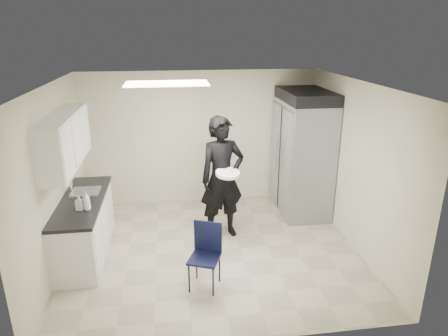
{
  "coord_description": "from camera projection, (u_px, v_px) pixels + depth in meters",
  "views": [
    {
      "loc": [
        -0.59,
        -5.52,
        3.32
      ],
      "look_at": [
        0.21,
        0.2,
        1.3
      ],
      "focal_mm": 32.0,
      "sensor_mm": 36.0,
      "label": 1
    }
  ],
  "objects": [
    {
      "name": "floor",
      "position": [
        213.0,
        250.0,
        6.33
      ],
      "size": [
        4.5,
        4.5,
        0.0
      ],
      "primitive_type": "plane",
      "color": "tan",
      "rests_on": "ground"
    },
    {
      "name": "soap_bottle_a",
      "position": [
        86.0,
        201.0,
        5.58
      ],
      "size": [
        0.14,
        0.14,
        0.27
      ],
      "primitive_type": "imported",
      "rotation": [
        0.0,
        0.0,
        0.55
      ],
      "color": "silver",
      "rests_on": "countertop"
    },
    {
      "name": "commercial_fridge",
      "position": [
        302.0,
        158.0,
        7.42
      ],
      "size": [
        0.8,
        1.35,
        2.1
      ],
      "primitive_type": "cube",
      "color": "gray",
      "rests_on": "floor"
    },
    {
      "name": "back_wall",
      "position": [
        201.0,
        138.0,
        7.77
      ],
      "size": [
        4.5,
        0.0,
        4.5
      ],
      "primitive_type": "plane",
      "rotation": [
        1.57,
        0.0,
        0.0
      ],
      "color": "beige",
      "rests_on": "floor"
    },
    {
      "name": "folding_chair",
      "position": [
        204.0,
        259.0,
        5.29
      ],
      "size": [
        0.5,
        0.5,
        0.87
      ],
      "primitive_type": "cube",
      "rotation": [
        0.0,
        0.0,
        -0.38
      ],
      "color": "black",
      "rests_on": "floor"
    },
    {
      "name": "notice_sticker_left",
      "position": [
        56.0,
        183.0,
        5.73
      ],
      "size": [
        0.0,
        0.12,
        0.07
      ],
      "primitive_type": "cube",
      "color": "yellow",
      "rests_on": "left_wall"
    },
    {
      "name": "lower_counter",
      "position": [
        85.0,
        228.0,
        6.12
      ],
      "size": [
        0.6,
        1.9,
        0.86
      ],
      "primitive_type": "cube",
      "color": "silver",
      "rests_on": "floor"
    },
    {
      "name": "ceiling",
      "position": [
        211.0,
        84.0,
        5.48
      ],
      "size": [
        4.5,
        4.5,
        0.0
      ],
      "primitive_type": "plane",
      "rotation": [
        3.14,
        0.0,
        0.0
      ],
      "color": "silver",
      "rests_on": "back_wall"
    },
    {
      "name": "soap_bottle_b",
      "position": [
        79.0,
        203.0,
        5.59
      ],
      "size": [
        0.11,
        0.11,
        0.21
      ],
      "primitive_type": "imported",
      "rotation": [
        0.0,
        0.0,
        -0.14
      ],
      "color": "#AAAAB6",
      "rests_on": "countertop"
    },
    {
      "name": "ceiling_panel",
      "position": [
        167.0,
        84.0,
        5.78
      ],
      "size": [
        1.2,
        0.6,
        0.02
      ],
      "primitive_type": "cube",
      "color": "white",
      "rests_on": "ceiling"
    },
    {
      "name": "left_wall",
      "position": [
        53.0,
        181.0,
        5.61
      ],
      "size": [
        0.0,
        4.0,
        4.0
      ],
      "primitive_type": "plane",
      "rotation": [
        1.57,
        0.0,
        1.57
      ],
      "color": "beige",
      "rests_on": "floor"
    },
    {
      "name": "bucket_lid",
      "position": [
        228.0,
        173.0,
        6.21
      ],
      "size": [
        0.45,
        0.45,
        0.05
      ],
      "primitive_type": "cylinder",
      "rotation": [
        0.0,
        0.0,
        0.23
      ],
      "color": "white",
      "rests_on": "man_tuxedo"
    },
    {
      "name": "fridge_compressor",
      "position": [
        306.0,
        96.0,
        7.04
      ],
      "size": [
        0.8,
        1.35,
        0.2
      ],
      "primitive_type": "cube",
      "color": "black",
      "rests_on": "commercial_fridge"
    },
    {
      "name": "towel_dispenser",
      "position": [
        78.0,
        135.0,
        6.78
      ],
      "size": [
        0.22,
        0.3,
        0.35
      ],
      "primitive_type": "cube",
      "color": "black",
      "rests_on": "left_wall"
    },
    {
      "name": "right_wall",
      "position": [
        356.0,
        166.0,
        6.2
      ],
      "size": [
        0.0,
        4.0,
        4.0
      ],
      "primitive_type": "plane",
      "rotation": [
        1.57,
        0.0,
        -1.57
      ],
      "color": "beige",
      "rests_on": "floor"
    },
    {
      "name": "faucet",
      "position": [
        71.0,
        187.0,
        6.14
      ],
      "size": [
        0.02,
        0.02,
        0.24
      ],
      "primitive_type": "cylinder",
      "color": "silver",
      "rests_on": "countertop"
    },
    {
      "name": "man_tuxedo",
      "position": [
        222.0,
        178.0,
        6.48
      ],
      "size": [
        0.84,
        0.66,
        2.05
      ],
      "primitive_type": "imported",
      "rotation": [
        0.0,
        0.0,
        0.23
      ],
      "color": "black",
      "rests_on": "floor"
    },
    {
      "name": "notice_sticker_right",
      "position": [
        60.0,
        181.0,
        5.93
      ],
      "size": [
        0.0,
        0.12,
        0.07
      ],
      "primitive_type": "cube",
      "color": "yellow",
      "rests_on": "left_wall"
    },
    {
      "name": "countertop",
      "position": [
        81.0,
        201.0,
        5.97
      ],
      "size": [
        0.64,
        1.95,
        0.05
      ],
      "primitive_type": "cube",
      "color": "black",
      "rests_on": "lower_counter"
    },
    {
      "name": "upper_cabinets",
      "position": [
        64.0,
        141.0,
        5.65
      ],
      "size": [
        0.35,
        1.8,
        0.75
      ],
      "primitive_type": "cube",
      "color": "silver",
      "rests_on": "left_wall"
    },
    {
      "name": "sink",
      "position": [
        86.0,
        195.0,
        6.21
      ],
      "size": [
        0.42,
        0.4,
        0.14
      ],
      "primitive_type": "cube",
      "color": "gray",
      "rests_on": "countertop"
    }
  ]
}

